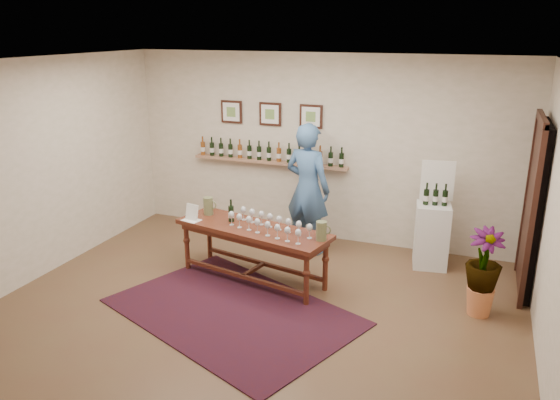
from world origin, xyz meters
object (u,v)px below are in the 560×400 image
(potted_plant, at_px, (483,273))
(person, at_px, (308,189))
(display_pedestal, at_px, (431,236))
(tasting_table, at_px, (253,235))

(potted_plant, relative_size, person, 0.47)
(display_pedestal, xyz_separation_m, potted_plant, (0.68, -1.17, 0.08))
(display_pedestal, xyz_separation_m, person, (-1.74, -0.11, 0.51))
(person, bearing_deg, tasting_table, 86.61)
(display_pedestal, relative_size, potted_plant, 0.99)
(display_pedestal, height_order, potted_plant, potted_plant)
(display_pedestal, relative_size, person, 0.47)
(tasting_table, height_order, display_pedestal, display_pedestal)
(display_pedestal, distance_m, potted_plant, 1.35)
(tasting_table, distance_m, display_pedestal, 2.45)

